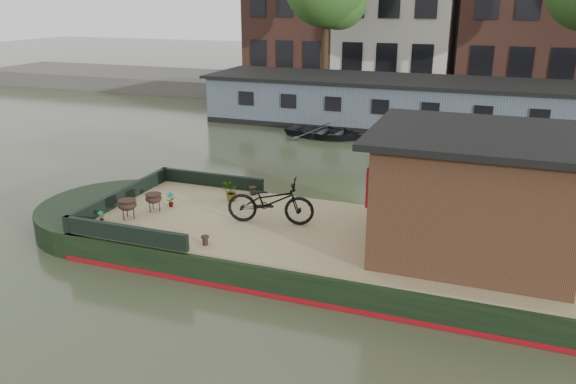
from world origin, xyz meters
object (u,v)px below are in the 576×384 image
(potted_plant_a, at_px, (170,199))
(dinghy, at_px, (326,129))
(brazier_front, at_px, (128,209))
(cabin, at_px, (474,193))
(brazier_rear, at_px, (154,202))
(bicycle, at_px, (271,201))

(potted_plant_a, xyz_separation_m, dinghy, (0.67, 10.77, -0.49))
(brazier_front, distance_m, dinghy, 11.84)
(brazier_front, bearing_deg, dinghy, 84.36)
(brazier_front, xyz_separation_m, dinghy, (1.16, 11.77, -0.53))
(potted_plant_a, height_order, dinghy, potted_plant_a)
(cabin, xyz_separation_m, brazier_rear, (-7.05, -0.23, -1.01))
(bicycle, distance_m, brazier_front, 3.26)
(cabin, relative_size, brazier_rear, 9.23)
(cabin, height_order, dinghy, cabin)
(brazier_front, bearing_deg, cabin, 6.57)
(potted_plant_a, distance_m, brazier_front, 1.11)
(cabin, relative_size, dinghy, 1.19)
(potted_plant_a, xyz_separation_m, brazier_front, (-0.50, -1.00, 0.04))
(bicycle, bearing_deg, brazier_rear, 84.07)
(potted_plant_a, bearing_deg, dinghy, 86.46)
(brazier_front, distance_m, brazier_rear, 0.68)
(bicycle, distance_m, dinghy, 11.09)
(brazier_rear, bearing_deg, potted_plant_a, 61.15)
(dinghy, bearing_deg, brazier_rear, -179.34)
(cabin, xyz_separation_m, brazier_front, (-7.34, -0.85, -1.00))
(cabin, distance_m, brazier_front, 7.46)
(bicycle, bearing_deg, brazier_front, 94.47)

